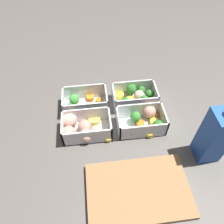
{
  "coord_description": "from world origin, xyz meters",
  "views": [
    {
      "loc": [
        0.06,
        0.48,
        0.61
      ],
      "look_at": [
        0.0,
        0.0,
        0.02
      ],
      "focal_mm": 35.0,
      "sensor_mm": 36.0,
      "label": 1
    }
  ],
  "objects": [
    {
      "name": "container_far_right",
      "position": [
        0.1,
        0.06,
        0.02
      ],
      "size": [
        0.17,
        0.13,
        0.06
      ],
      "color": "white",
      "rests_on": "ground_plane"
    },
    {
      "name": "ground_plane",
      "position": [
        0.0,
        0.0,
        0.0
      ],
      "size": [
        4.0,
        4.0,
        0.0
      ],
      "primitive_type": "plane",
      "color": "#56514C"
    },
    {
      "name": "container_near_right",
      "position": [
        0.1,
        -0.05,
        0.02
      ],
      "size": [
        0.16,
        0.11,
        0.06
      ],
      "color": "white",
      "rests_on": "ground_plane"
    },
    {
      "name": "cutting_board",
      "position": [
        -0.04,
        0.27,
        0.01
      ],
      "size": [
        0.28,
        0.18,
        0.02
      ],
      "color": "olive",
      "rests_on": "ground_plane"
    },
    {
      "name": "container_far_left",
      "position": [
        -0.1,
        0.05,
        0.03
      ],
      "size": [
        0.16,
        0.12,
        0.06
      ],
      "color": "white",
      "rests_on": "ground_plane"
    },
    {
      "name": "container_near_left",
      "position": [
        -0.1,
        -0.06,
        0.03
      ],
      "size": [
        0.16,
        0.12,
        0.06
      ],
      "color": "white",
      "rests_on": "ground_plane"
    },
    {
      "name": "juice_carton",
      "position": [
        -0.27,
        0.18,
        0.1
      ],
      "size": [
        0.07,
        0.07,
        0.2
      ],
      "color": "blue",
      "rests_on": "ground_plane"
    }
  ]
}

